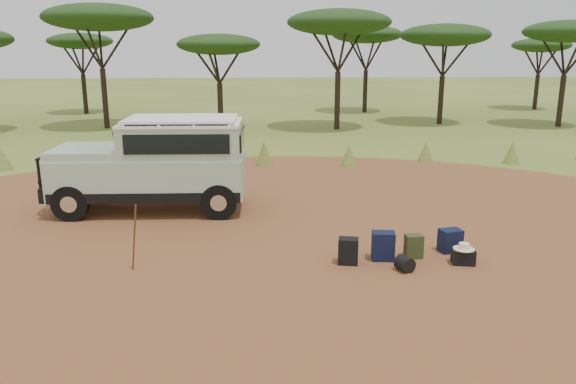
{
  "coord_description": "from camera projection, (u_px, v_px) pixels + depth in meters",
  "views": [
    {
      "loc": [
        -0.45,
        -10.98,
        4.09
      ],
      "look_at": [
        0.35,
        1.01,
        1.0
      ],
      "focal_mm": 35.0,
      "sensor_mm": 36.0,
      "label": 1
    }
  ],
  "objects": [
    {
      "name": "duffel_navy",
      "position": [
        450.0,
        241.0,
        11.55
      ],
      "size": [
        0.48,
        0.4,
        0.48
      ],
      "primitive_type": "cube",
      "rotation": [
        0.0,
        0.0,
        0.2
      ],
      "color": "#101833",
      "rests_on": "ground"
    },
    {
      "name": "safari_vehicle",
      "position": [
        157.0,
        166.0,
        14.32
      ],
      "size": [
        5.04,
        2.14,
        2.4
      ],
      "rotation": [
        0.0,
        0.0,
        -0.03
      ],
      "color": "#A1BCA0",
      "rests_on": "ground"
    },
    {
      "name": "hard_case",
      "position": [
        463.0,
        257.0,
        10.91
      ],
      "size": [
        0.48,
        0.38,
        0.31
      ],
      "primitive_type": "cube",
      "rotation": [
        0.0,
        0.0,
        -0.18
      ],
      "color": "black",
      "rests_on": "ground"
    },
    {
      "name": "safari_hat",
      "position": [
        464.0,
        247.0,
        10.86
      ],
      "size": [
        0.41,
        0.41,
        0.12
      ],
      "color": "beige",
      "rests_on": "hard_case"
    },
    {
      "name": "ground",
      "position": [
        275.0,
        251.0,
        11.66
      ],
      "size": [
        140.0,
        140.0,
        0.0
      ],
      "primitive_type": "plane",
      "color": "#556724",
      "rests_on": "ground"
    },
    {
      "name": "backpack_olive",
      "position": [
        414.0,
        246.0,
        11.23
      ],
      "size": [
        0.35,
        0.25,
        0.48
      ],
      "primitive_type": "cube",
      "rotation": [
        0.0,
        0.0,
        0.01
      ],
      "color": "#313C1B",
      "rests_on": "ground"
    },
    {
      "name": "acacia_treeline",
      "position": [
        272.0,
        33.0,
        29.64
      ],
      "size": [
        46.7,
        13.2,
        6.26
      ],
      "color": "black",
      "rests_on": "ground"
    },
    {
      "name": "dirt_clearing",
      "position": [
        275.0,
        251.0,
        11.66
      ],
      "size": [
        23.0,
        23.0,
        0.01
      ],
      "primitive_type": "cylinder",
      "color": "brown",
      "rests_on": "ground"
    },
    {
      "name": "stuff_sack",
      "position": [
        405.0,
        264.0,
        10.56
      ],
      "size": [
        0.39,
        0.39,
        0.3
      ],
      "primitive_type": "cylinder",
      "rotation": [
        1.57,
        0.0,
        0.4
      ],
      "color": "black",
      "rests_on": "ground"
    },
    {
      "name": "backpack_navy",
      "position": [
        383.0,
        246.0,
        11.1
      ],
      "size": [
        0.48,
        0.37,
        0.58
      ],
      "primitive_type": "cube",
      "rotation": [
        0.0,
        0.0,
        -0.13
      ],
      "color": "#101833",
      "rests_on": "ground"
    },
    {
      "name": "backpack_black",
      "position": [
        348.0,
        251.0,
        10.9
      ],
      "size": [
        0.43,
        0.35,
        0.52
      ],
      "primitive_type": "cube",
      "rotation": [
        0.0,
        0.0,
        -0.21
      ],
      "color": "black",
      "rests_on": "ground"
    },
    {
      "name": "grass_fringe",
      "position": [
        267.0,
        155.0,
        19.95
      ],
      "size": [
        36.6,
        1.6,
        0.9
      ],
      "color": "#556724",
      "rests_on": "ground"
    },
    {
      "name": "walking_staff",
      "position": [
        134.0,
        238.0,
        10.43
      ],
      "size": [
        0.22,
        0.21,
        1.33
      ],
      "primitive_type": "cylinder",
      "rotation": [
        0.18,
        0.0,
        0.81
      ],
      "color": "brown",
      "rests_on": "ground"
    }
  ]
}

